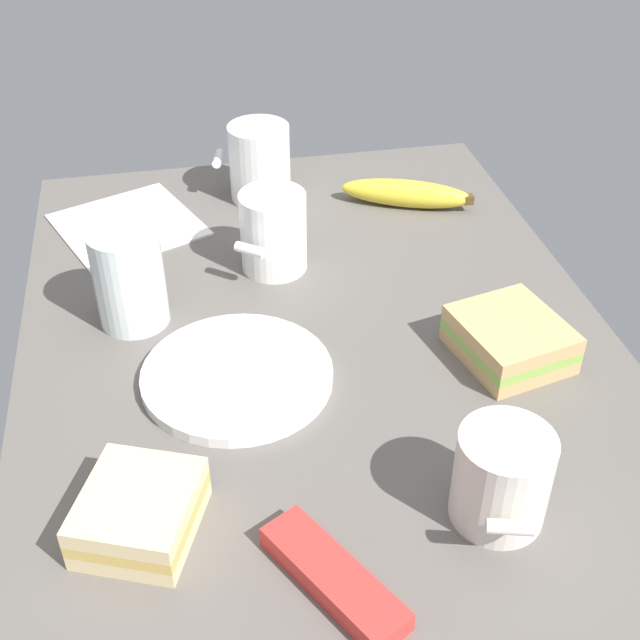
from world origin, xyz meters
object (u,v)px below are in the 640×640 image
(sandwich_main, at_px, (139,512))
(glass_of_milk, at_px, (130,283))
(plate_of_food, at_px, (237,375))
(coffee_mug_black, at_px, (259,162))
(banana, at_px, (406,193))
(coffee_mug_spare, at_px, (273,231))
(snack_bar, at_px, (333,578))
(paper_napkin, at_px, (128,225))
(sandwich_side, at_px, (510,339))
(coffee_mug_milky, at_px, (502,477))

(sandwich_main, bearing_deg, glass_of_milk, -0.14)
(plate_of_food, bearing_deg, coffee_mug_black, -11.60)
(coffee_mug_black, xyz_separation_m, sandwich_main, (-0.56, 0.18, -0.03))
(plate_of_food, xyz_separation_m, banana, (0.32, -0.27, 0.01))
(sandwich_main, bearing_deg, coffee_mug_black, -17.80)
(coffee_mug_spare, bearing_deg, sandwich_main, 155.70)
(sandwich_main, xyz_separation_m, banana, (0.49, -0.37, -0.00))
(snack_bar, bearing_deg, banana, -50.73)
(snack_bar, bearing_deg, paper_napkin, -15.30)
(coffee_mug_spare, relative_size, glass_of_milk, 0.88)
(banana, xyz_separation_m, paper_napkin, (0.02, 0.37, -0.02))
(sandwich_main, bearing_deg, sandwich_side, -67.77)
(plate_of_food, xyz_separation_m, glass_of_milk, (0.12, 0.10, 0.04))
(coffee_mug_black, relative_size, coffee_mug_spare, 1.08)
(coffee_mug_spare, relative_size, banana, 0.55)
(plate_of_food, distance_m, coffee_mug_black, 0.39)
(coffee_mug_milky, bearing_deg, plate_of_food, 42.13)
(coffee_mug_black, bearing_deg, banana, -108.44)
(snack_bar, bearing_deg, coffee_mug_spare, -32.52)
(plate_of_food, xyz_separation_m, snack_bar, (-0.26, -0.04, 0.00))
(glass_of_milk, bearing_deg, coffee_mug_milky, -139.12)
(plate_of_food, relative_size, sandwich_main, 1.55)
(coffee_mug_black, height_order, coffee_mug_spare, coffee_mug_black)
(coffee_mug_spare, bearing_deg, snack_bar, 176.90)
(plate_of_food, xyz_separation_m, sandwich_side, (-0.02, -0.28, 0.02))
(paper_napkin, bearing_deg, plate_of_food, -162.64)
(sandwich_side, height_order, paper_napkin, sandwich_side)
(glass_of_milk, xyz_separation_m, paper_napkin, (0.21, 0.01, -0.05))
(coffee_mug_spare, height_order, glass_of_milk, glass_of_milk)
(plate_of_food, height_order, paper_napkin, plate_of_food)
(plate_of_food, relative_size, coffee_mug_black, 1.84)
(banana, bearing_deg, paper_napkin, 87.03)
(banana, bearing_deg, coffee_mug_black, 71.56)
(glass_of_milk, bearing_deg, paper_napkin, 1.60)
(sandwich_main, height_order, paper_napkin, sandwich_main)
(coffee_mug_spare, xyz_separation_m, snack_bar, (-0.46, 0.02, -0.04))
(plate_of_food, distance_m, sandwich_main, 0.20)
(coffee_mug_milky, height_order, sandwich_main, coffee_mug_milky)
(banana, bearing_deg, plate_of_food, 139.70)
(sandwich_main, relative_size, glass_of_milk, 1.12)
(sandwich_side, height_order, glass_of_milk, glass_of_milk)
(paper_napkin, bearing_deg, sandwich_main, -179.42)
(coffee_mug_black, xyz_separation_m, sandwich_side, (-0.40, -0.21, -0.03))
(snack_bar, distance_m, paper_napkin, 0.61)
(coffee_mug_black, bearing_deg, snack_bar, 176.98)
(paper_napkin, bearing_deg, sandwich_side, -132.25)
(coffee_mug_milky, height_order, sandwich_side, coffee_mug_milky)
(plate_of_food, bearing_deg, snack_bar, -170.23)
(coffee_mug_black, bearing_deg, sandwich_main, 162.20)
(sandwich_main, xyz_separation_m, sandwich_side, (0.16, -0.38, 0.00))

